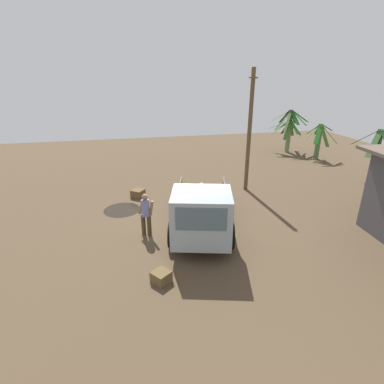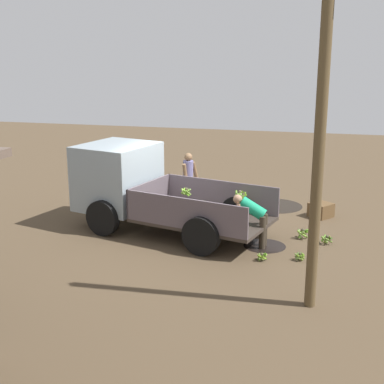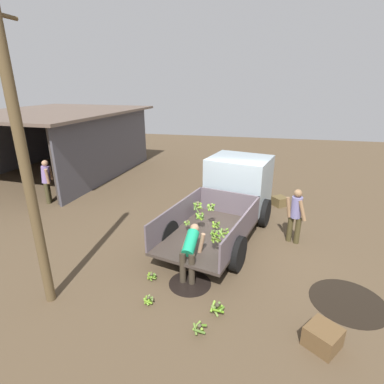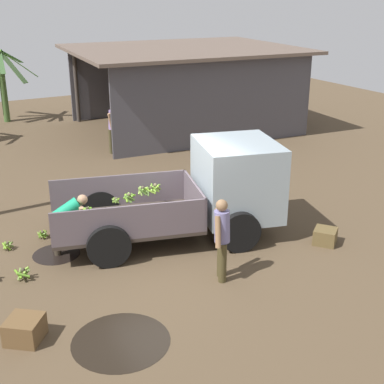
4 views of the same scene
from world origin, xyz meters
name	(u,v)px [view 4 (image 4 of 4)]	position (x,y,z in m)	size (l,w,h in m)	color
ground	(171,242)	(0.00, 0.00, 0.00)	(36.00, 36.00, 0.00)	brown
mud_patch_0	(56,254)	(-2.39, 0.63, 0.00)	(1.00, 1.00, 0.01)	black
mud_patch_1	(121,341)	(-2.30, -2.83, 0.00)	(1.59, 1.59, 0.01)	black
cargo_truck	(218,187)	(1.17, -0.07, 1.13)	(5.29, 3.12, 2.12)	#3A312B
warehouse_shed	(194,69)	(5.58, 9.01, 2.31)	(8.93, 7.44, 3.14)	#48464D
banana_palm_1	(2,81)	(-0.95, 13.51, 1.69)	(3.03, 2.63, 2.96)	#43622F
person_foreground_visitor	(221,236)	(0.14, -1.90, 0.91)	(0.48, 0.61, 1.65)	#423A20
person_worker_loading	(66,219)	(-2.11, 0.69, 0.74)	(0.82, 0.62, 1.22)	#372E23
person_bystander_near_shed	(114,126)	(1.41, 7.07, 0.94)	(0.70, 0.50, 1.70)	#433D24
banana_bunch_on_ground_0	(23,273)	(-3.23, -0.12, 0.15)	(0.30, 0.30, 0.26)	#423C2B
banana_bunch_on_ground_2	(43,234)	(-2.44, 1.55, 0.10)	(0.23, 0.23, 0.18)	brown
banana_bunch_on_ground_3	(8,245)	(-3.24, 1.35, 0.11)	(0.24, 0.25, 0.19)	#4D4632
wooden_crate_0	(25,329)	(-3.62, -2.05, 0.20)	(0.54, 0.54, 0.39)	brown
wooden_crate_1	(325,236)	(2.96, -1.70, 0.17)	(0.47, 0.47, 0.34)	brown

